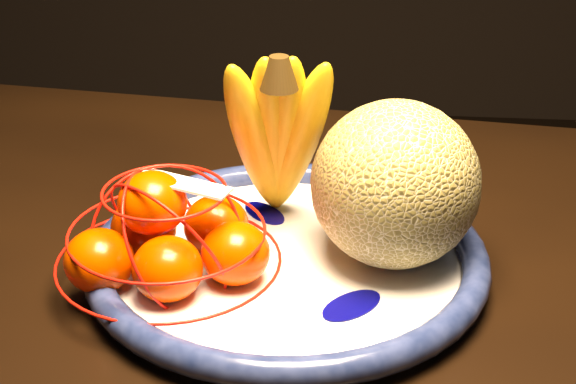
# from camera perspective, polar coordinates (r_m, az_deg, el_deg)

# --- Properties ---
(fruit_bowl) EXTENTS (0.33, 0.33, 0.03)m
(fruit_bowl) POSITION_cam_1_polar(r_m,az_deg,el_deg) (0.73, -0.08, -4.35)
(fruit_bowl) COLOR white
(fruit_bowl) RESTS_ON dining_table
(cantaloupe) EXTENTS (0.14, 0.14, 0.14)m
(cantaloupe) POSITION_cam_1_polar(r_m,az_deg,el_deg) (0.70, 6.95, 0.50)
(cantaloupe) COLOR olive
(cantaloupe) RESTS_ON fruit_bowl
(banana_bunch) EXTENTS (0.12, 0.11, 0.18)m
(banana_bunch) POSITION_cam_1_polar(r_m,az_deg,el_deg) (0.74, -0.71, 4.09)
(banana_bunch) COLOR yellow
(banana_bunch) RESTS_ON fruit_bowl
(mandarin_bag) EXTENTS (0.19, 0.19, 0.11)m
(mandarin_bag) POSITION_cam_1_polar(r_m,az_deg,el_deg) (0.70, -7.70, -3.06)
(mandarin_bag) COLOR #F53600
(mandarin_bag) RESTS_ON fruit_bowl
(price_tag) EXTENTS (0.08, 0.04, 0.01)m
(price_tag) POSITION_cam_1_polar(r_m,az_deg,el_deg) (0.68, -6.76, 0.53)
(price_tag) COLOR white
(price_tag) RESTS_ON mandarin_bag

